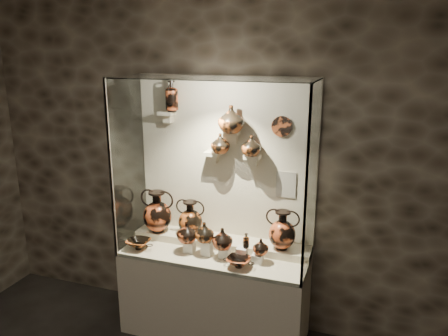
# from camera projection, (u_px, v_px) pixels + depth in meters

# --- Properties ---
(wall_back) EXTENTS (5.00, 0.02, 3.20)m
(wall_back) POSITION_uv_depth(u_px,v_px,m) (226.00, 163.00, 4.06)
(wall_back) COLOR #2C241B
(wall_back) RESTS_ON ground
(plinth) EXTENTS (1.70, 0.60, 0.80)m
(plinth) POSITION_uv_depth(u_px,v_px,m) (214.00, 295.00, 4.09)
(plinth) COLOR beige
(plinth) RESTS_ON floor
(front_tier) EXTENTS (1.68, 0.58, 0.03)m
(front_tier) POSITION_uv_depth(u_px,v_px,m) (214.00, 254.00, 3.98)
(front_tier) COLOR beige
(front_tier) RESTS_ON plinth
(rear_tier) EXTENTS (1.70, 0.25, 0.10)m
(rear_tier) POSITION_uv_depth(u_px,v_px,m) (221.00, 243.00, 4.13)
(rear_tier) COLOR beige
(rear_tier) RESTS_ON plinth
(back_panel) EXTENTS (1.70, 0.03, 1.60)m
(back_panel) POSITION_uv_depth(u_px,v_px,m) (225.00, 163.00, 4.06)
(back_panel) COLOR beige
(back_panel) RESTS_ON plinth
(glass_front) EXTENTS (1.70, 0.01, 1.60)m
(glass_front) POSITION_uv_depth(u_px,v_px,m) (201.00, 181.00, 3.50)
(glass_front) COLOR white
(glass_front) RESTS_ON plinth
(glass_left) EXTENTS (0.01, 0.60, 1.60)m
(glass_left) POSITION_uv_depth(u_px,v_px,m) (128.00, 163.00, 4.04)
(glass_left) COLOR white
(glass_left) RESTS_ON plinth
(glass_right) EXTENTS (0.01, 0.60, 1.60)m
(glass_right) POSITION_uv_depth(u_px,v_px,m) (312.00, 181.00, 3.50)
(glass_right) COLOR white
(glass_right) RESTS_ON plinth
(glass_top) EXTENTS (1.70, 0.60, 0.01)m
(glass_top) POSITION_uv_depth(u_px,v_px,m) (213.00, 78.00, 3.56)
(glass_top) COLOR white
(glass_top) RESTS_ON back_panel
(frame_post_left) EXTENTS (0.02, 0.02, 1.60)m
(frame_post_left) POSITION_uv_depth(u_px,v_px,m) (111.00, 172.00, 3.77)
(frame_post_left) COLOR gray
(frame_post_left) RESTS_ON plinth
(frame_post_right) EXTENTS (0.02, 0.02, 1.60)m
(frame_post_right) POSITION_uv_depth(u_px,v_px,m) (306.00, 192.00, 3.24)
(frame_post_right) COLOR gray
(frame_post_right) RESTS_ON plinth
(pedestal_a) EXTENTS (0.09, 0.09, 0.10)m
(pedestal_a) POSITION_uv_depth(u_px,v_px,m) (190.00, 247.00, 3.98)
(pedestal_a) COLOR silver
(pedestal_a) RESTS_ON front_tier
(pedestal_b) EXTENTS (0.09, 0.09, 0.13)m
(pedestal_b) POSITION_uv_depth(u_px,v_px,m) (207.00, 248.00, 3.93)
(pedestal_b) COLOR silver
(pedestal_b) RESTS_ON front_tier
(pedestal_c) EXTENTS (0.09, 0.09, 0.09)m
(pedestal_c) POSITION_uv_depth(u_px,v_px,m) (225.00, 253.00, 3.88)
(pedestal_c) COLOR silver
(pedestal_c) RESTS_ON front_tier
(pedestal_d) EXTENTS (0.09, 0.09, 0.12)m
(pedestal_d) POSITION_uv_depth(u_px,v_px,m) (242.00, 254.00, 3.82)
(pedestal_d) COLOR silver
(pedestal_d) RESTS_ON front_tier
(pedestal_e) EXTENTS (0.09, 0.09, 0.08)m
(pedestal_e) POSITION_uv_depth(u_px,v_px,m) (258.00, 258.00, 3.78)
(pedestal_e) COLOR silver
(pedestal_e) RESTS_ON front_tier
(bracket_ul) EXTENTS (0.14, 0.12, 0.04)m
(bracket_ul) POSITION_uv_depth(u_px,v_px,m) (167.00, 113.00, 4.04)
(bracket_ul) COLOR beige
(bracket_ul) RESTS_ON back_panel
(bracket_ca) EXTENTS (0.14, 0.12, 0.04)m
(bracket_ca) POSITION_uv_depth(u_px,v_px,m) (213.00, 153.00, 3.99)
(bracket_ca) COLOR beige
(bracket_ca) RESTS_ON back_panel
(bracket_cb) EXTENTS (0.10, 0.12, 0.04)m
(bracket_cb) POSITION_uv_depth(u_px,v_px,m) (233.00, 133.00, 3.88)
(bracket_cb) COLOR beige
(bracket_cb) RESTS_ON back_panel
(bracket_cc) EXTENTS (0.14, 0.12, 0.04)m
(bracket_cc) POSITION_uv_depth(u_px,v_px,m) (253.00, 157.00, 3.87)
(bracket_cc) COLOR beige
(bracket_cc) RESTS_ON back_panel
(amphora_left) EXTENTS (0.39, 0.39, 0.41)m
(amphora_left) POSITION_uv_depth(u_px,v_px,m) (157.00, 212.00, 4.21)
(amphora_left) COLOR #C54F25
(amphora_left) RESTS_ON rear_tier
(amphora_mid) EXTENTS (0.31, 0.31, 0.35)m
(amphora_mid) POSITION_uv_depth(u_px,v_px,m) (190.00, 218.00, 4.14)
(amphora_mid) COLOR #B85520
(amphora_mid) RESTS_ON rear_tier
(amphora_right) EXTENTS (0.37, 0.37, 0.36)m
(amphora_right) POSITION_uv_depth(u_px,v_px,m) (282.00, 230.00, 3.85)
(amphora_right) COLOR #C54F25
(amphora_right) RESTS_ON rear_tier
(jug_a) EXTENTS (0.24, 0.24, 0.19)m
(jug_a) POSITION_uv_depth(u_px,v_px,m) (187.00, 232.00, 3.94)
(jug_a) COLOR #C54F25
(jug_a) RESTS_ON pedestal_a
(jug_b) EXTENTS (0.19, 0.19, 0.18)m
(jug_b) POSITION_uv_depth(u_px,v_px,m) (204.00, 232.00, 3.88)
(jug_b) COLOR #B85520
(jug_b) RESTS_ON pedestal_b
(jug_c) EXTENTS (0.20, 0.20, 0.19)m
(jug_c) POSITION_uv_depth(u_px,v_px,m) (222.00, 239.00, 3.83)
(jug_c) COLOR #C54F25
(jug_c) RESTS_ON pedestal_c
(jug_e) EXTENTS (0.15, 0.15, 0.14)m
(jug_e) POSITION_uv_depth(u_px,v_px,m) (261.00, 247.00, 3.76)
(jug_e) COLOR #C54F25
(jug_e) RESTS_ON pedestal_e
(lekythos_small) EXTENTS (0.09, 0.09, 0.15)m
(lekythos_small) POSITION_uv_depth(u_px,v_px,m) (246.00, 240.00, 3.78)
(lekythos_small) COLOR #B85520
(lekythos_small) RESTS_ON pedestal_d
(kylix_left) EXTENTS (0.33, 0.30, 0.11)m
(kylix_left) POSITION_uv_depth(u_px,v_px,m) (139.00, 243.00, 4.04)
(kylix_left) COLOR #B85520
(kylix_left) RESTS_ON front_tier
(kylix_right) EXTENTS (0.29, 0.25, 0.10)m
(kylix_right) POSITION_uv_depth(u_px,v_px,m) (239.00, 261.00, 3.70)
(kylix_right) COLOR #C54F25
(kylix_right) RESTS_ON front_tier
(lekythos_tall) EXTENTS (0.14, 0.14, 0.32)m
(lekythos_tall) POSITION_uv_depth(u_px,v_px,m) (172.00, 94.00, 3.96)
(lekythos_tall) COLOR #C54F25
(lekythos_tall) RESTS_ON bracket_ul
(ovoid_vase_a) EXTENTS (0.22, 0.22, 0.18)m
(ovoid_vase_a) POSITION_uv_depth(u_px,v_px,m) (220.00, 143.00, 3.90)
(ovoid_vase_a) COLOR #B85520
(ovoid_vase_a) RESTS_ON bracket_ca
(ovoid_vase_b) EXTENTS (0.23, 0.23, 0.24)m
(ovoid_vase_b) POSITION_uv_depth(u_px,v_px,m) (231.00, 119.00, 3.78)
(ovoid_vase_b) COLOR #B85520
(ovoid_vase_b) RESTS_ON bracket_cb
(ovoid_vase_c) EXTENTS (0.20, 0.20, 0.18)m
(ovoid_vase_c) POSITION_uv_depth(u_px,v_px,m) (251.00, 146.00, 3.81)
(ovoid_vase_c) COLOR #B85520
(ovoid_vase_c) RESTS_ON bracket_cc
(wall_plate) EXTENTS (0.18, 0.02, 0.18)m
(wall_plate) POSITION_uv_depth(u_px,v_px,m) (282.00, 126.00, 3.77)
(wall_plate) COLOR #BE5225
(wall_plate) RESTS_ON back_panel
(info_placard) EXTENTS (0.18, 0.01, 0.24)m
(info_placard) POSITION_uv_depth(u_px,v_px,m) (286.00, 185.00, 3.89)
(info_placard) COLOR beige
(info_placard) RESTS_ON back_panel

